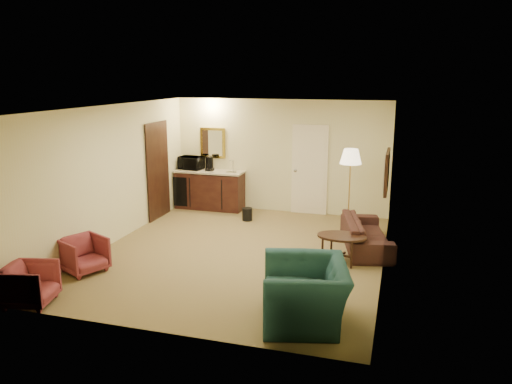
% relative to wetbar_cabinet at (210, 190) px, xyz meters
% --- Properties ---
extents(ground, '(6.00, 6.00, 0.00)m').
position_rel_wetbar_cabinet_xyz_m(ground, '(1.65, -2.72, -0.46)').
color(ground, olive).
rests_on(ground, ground).
extents(room_walls, '(5.02, 6.01, 2.61)m').
position_rel_wetbar_cabinet_xyz_m(room_walls, '(1.55, -1.95, 1.26)').
color(room_walls, beige).
rests_on(room_walls, ground).
extents(wetbar_cabinet, '(1.64, 0.58, 0.92)m').
position_rel_wetbar_cabinet_xyz_m(wetbar_cabinet, '(0.00, 0.00, 0.00)').
color(wetbar_cabinet, '#3C1D13').
rests_on(wetbar_cabinet, ground).
extents(sofa, '(0.96, 1.97, 0.74)m').
position_rel_wetbar_cabinet_xyz_m(sofa, '(3.80, -1.81, -0.09)').
color(sofa, black).
rests_on(sofa, ground).
extents(teal_armchair, '(1.06, 1.37, 1.06)m').
position_rel_wetbar_cabinet_xyz_m(teal_armchair, '(3.26, -4.92, 0.07)').
color(teal_armchair, '#1C4447').
rests_on(teal_armchair, ground).
extents(rose_chair_near, '(0.79, 0.81, 0.64)m').
position_rel_wetbar_cabinet_xyz_m(rose_chair_near, '(-0.50, -4.28, -0.14)').
color(rose_chair_near, brown).
rests_on(rose_chair_near, ground).
extents(rose_chair_far, '(0.72, 0.75, 0.65)m').
position_rel_wetbar_cabinet_xyz_m(rose_chair_far, '(-0.50, -5.52, -0.14)').
color(rose_chair_far, brown).
rests_on(rose_chair_far, ground).
extents(coffee_table, '(0.97, 0.81, 0.48)m').
position_rel_wetbar_cabinet_xyz_m(coffee_table, '(3.45, -2.66, -0.22)').
color(coffee_table, black).
rests_on(coffee_table, ground).
extents(floor_lamp, '(0.59, 0.59, 1.68)m').
position_rel_wetbar_cabinet_xyz_m(floor_lamp, '(3.35, -0.66, 0.38)').
color(floor_lamp, '#BD923F').
rests_on(floor_lamp, ground).
extents(waste_bin, '(0.24, 0.24, 0.28)m').
position_rel_wetbar_cabinet_xyz_m(waste_bin, '(1.16, -0.72, -0.32)').
color(waste_bin, black).
rests_on(waste_bin, ground).
extents(microwave, '(0.59, 0.38, 0.38)m').
position_rel_wetbar_cabinet_xyz_m(microwave, '(-0.50, 0.07, 0.65)').
color(microwave, black).
rests_on(microwave, wetbar_cabinet).
extents(coffee_maker, '(0.20, 0.20, 0.33)m').
position_rel_wetbar_cabinet_xyz_m(coffee_maker, '(-0.00, 0.02, 0.63)').
color(coffee_maker, black).
rests_on(coffee_maker, wetbar_cabinet).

